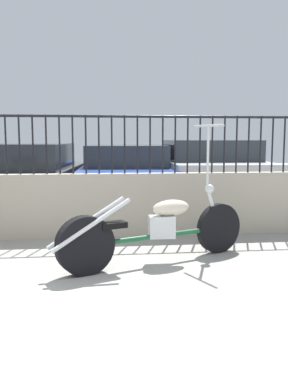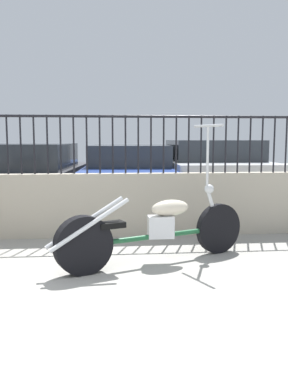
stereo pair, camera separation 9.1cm
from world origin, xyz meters
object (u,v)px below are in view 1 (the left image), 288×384
Objects in this scene: car_dark_grey at (23,176)px; car_silver at (207,171)px; motorcycle_green at (148,230)px; car_blue at (127,173)px.

car_dark_grey is 3.75m from car_silver.
car_dark_grey is (-1.93, 3.85, 0.27)m from motorcycle_green.
motorcycle_green is at bearing -147.68° from car_dark_grey.
car_silver is at bearing -88.44° from car_blue.
motorcycle_green is 4.32m from car_dark_grey.
car_dark_grey is at bearing 99.03° from car_silver.
car_blue is at bearing -68.78° from car_dark_grey.
car_silver is (1.78, 4.35, 0.31)m from motorcycle_green.
car_silver reaches higher than car_blue.
car_blue is (2.02, 0.56, -0.01)m from car_dark_grey.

